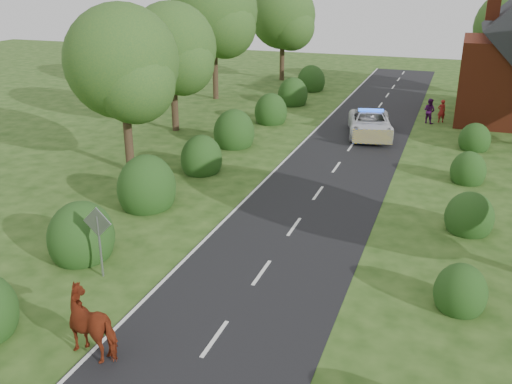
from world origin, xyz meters
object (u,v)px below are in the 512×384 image
at_px(police_van, 370,124).
at_px(pedestrian_purple, 429,111).
at_px(cow, 96,326).
at_px(pedestrian_red, 442,111).
at_px(road_sign, 98,232).

xyz_separation_m(police_van, pedestrian_purple, (3.26, 4.56, 0.07)).
relative_size(cow, pedestrian_red, 1.37).
distance_m(pedestrian_red, pedestrian_purple, 0.95).
height_order(cow, police_van, police_van).
bearing_deg(cow, police_van, 179.38).
bearing_deg(police_van, pedestrian_purple, 42.15).
height_order(road_sign, cow, road_sign).
bearing_deg(road_sign, pedestrian_purple, 70.79).
distance_m(road_sign, cow, 4.24).
xyz_separation_m(cow, pedestrian_red, (7.45, 29.50, 0.02)).
height_order(pedestrian_red, pedestrian_purple, pedestrian_purple).
distance_m(police_van, pedestrian_purple, 5.61).
height_order(road_sign, pedestrian_red, road_sign).
bearing_deg(road_sign, cow, -57.89).
bearing_deg(pedestrian_purple, pedestrian_red, -116.57).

